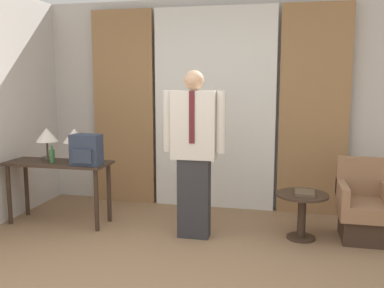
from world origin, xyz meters
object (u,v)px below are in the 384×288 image
at_px(armchair, 363,209).
at_px(backpack, 86,150).
at_px(person, 194,148).
at_px(side_table, 302,208).
at_px(desk, 58,172).
at_px(book, 305,193).
at_px(bottle_near_edge, 52,156).
at_px(table_lamp_right, 74,137).
at_px(table_lamp_left, 47,136).

bearing_deg(armchair, backpack, -173.47).
relative_size(person, side_table, 3.26).
height_order(desk, person, person).
bearing_deg(person, armchair, 10.78).
bearing_deg(desk, book, 1.36).
bearing_deg(desk, person, -3.56).
distance_m(person, side_table, 1.30).
xyz_separation_m(desk, book, (2.78, 0.07, -0.10)).
distance_m(bottle_near_edge, armchair, 3.46).
distance_m(desk, table_lamp_right, 0.45).
xyz_separation_m(table_lamp_right, person, (1.46, -0.18, -0.05)).
distance_m(table_lamp_right, armchair, 3.29).
relative_size(table_lamp_left, armchair, 0.46).
bearing_deg(table_lamp_right, backpack, -38.73).
distance_m(table_lamp_right, backpack, 0.32).
bearing_deg(desk, bottle_near_edge, -108.95).
bearing_deg(person, side_table, 9.39).
bearing_deg(person, table_lamp_left, 174.24).
bearing_deg(armchair, table_lamp_left, -177.58).
xyz_separation_m(table_lamp_left, table_lamp_right, (0.36, 0.00, 0.00)).
xyz_separation_m(desk, side_table, (2.76, 0.08, -0.27)).
xyz_separation_m(backpack, person, (1.22, 0.01, 0.06)).
distance_m(armchair, side_table, 0.65).
bearing_deg(desk, table_lamp_right, 24.49).
bearing_deg(person, book, 8.36).
relative_size(table_lamp_left, table_lamp_right, 1.00).
height_order(bottle_near_edge, backpack, backpack).
distance_m(backpack, person, 1.22).
distance_m(desk, side_table, 2.77).
relative_size(table_lamp_left, bottle_near_edge, 1.94).
relative_size(table_lamp_left, side_table, 0.71).
bearing_deg(book, desk, -178.64).
height_order(person, armchair, person).
bearing_deg(armchair, side_table, -166.77).
xyz_separation_m(desk, table_lamp_left, (-0.18, 0.08, 0.41)).
distance_m(desk, table_lamp_left, 0.45).
bearing_deg(table_lamp_right, book, -0.34).
height_order(table_lamp_left, bottle_near_edge, table_lamp_left).
distance_m(desk, person, 1.68).
relative_size(table_lamp_left, book, 1.54).
relative_size(table_lamp_right, side_table, 0.71).
height_order(desk, table_lamp_right, table_lamp_right).
height_order(bottle_near_edge, side_table, bottle_near_edge).
height_order(backpack, armchair, backpack).
distance_m(table_lamp_right, book, 2.65).
relative_size(person, armchair, 2.10).
height_order(armchair, book, armchair).
relative_size(table_lamp_right, armchair, 0.46).
height_order(person, book, person).
distance_m(bottle_near_edge, backpack, 0.45).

